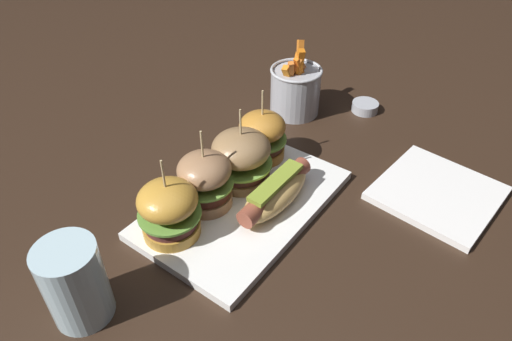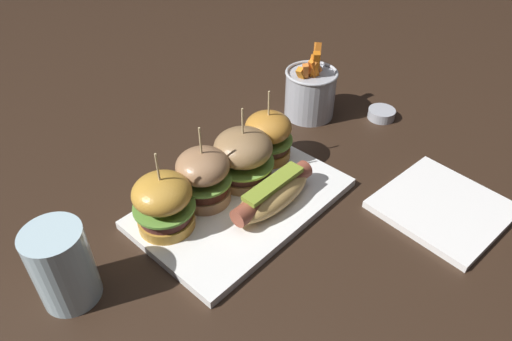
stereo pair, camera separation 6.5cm
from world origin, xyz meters
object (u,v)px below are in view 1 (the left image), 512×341
object	(u,v)px
slider_center_left	(205,180)
side_plate	(437,193)
platter_main	(244,204)
slider_far_right	(262,135)
water_glass	(75,283)
slider_far_left	(169,210)
fries_bucket	(295,89)
sauce_ramekin	(365,107)
hot_dog	(276,192)
slider_center_right	(241,157)

from	to	relation	value
slider_center_left	side_plate	size ratio (longest dim) A/B	0.76
platter_main	slider_far_right	size ratio (longest dim) A/B	2.54
slider_center_left	side_plate	bearing A→B (deg)	-48.94
slider_center_left	water_glass	size ratio (longest dim) A/B	1.17
slider_far_left	fries_bucket	xyz separation A→B (m)	(0.41, 0.05, -0.01)
slider_far_right	side_plate	size ratio (longest dim) A/B	0.73
platter_main	sauce_ramekin	distance (m)	0.39
platter_main	water_glass	xyz separation A→B (m)	(-0.28, 0.05, 0.05)
slider_far_left	slider_center_left	xyz separation A→B (m)	(0.08, 0.00, 0.00)
slider_far_right	water_glass	world-z (taller)	slider_far_right
platter_main	fries_bucket	bearing A→B (deg)	17.35
hot_dog	slider_center_right	distance (m)	0.08
slider_center_left	fries_bucket	xyz separation A→B (m)	(0.33, 0.05, -0.01)
fries_bucket	water_glass	xyz separation A→B (m)	(-0.57, -0.05, 0.01)
slider_far_left	slider_center_right	world-z (taller)	slider_center_right
platter_main	fries_bucket	xyz separation A→B (m)	(0.29, 0.09, 0.05)
slider_center_right	slider_center_left	bearing A→B (deg)	173.31
hot_dog	platter_main	bearing A→B (deg)	118.88
hot_dog	water_glass	size ratio (longest dim) A/B	1.38
side_plate	water_glass	bearing A→B (deg)	149.42
slider_center_left	slider_far_right	distance (m)	0.15
sauce_ramekin	slider_far_left	bearing A→B (deg)	172.01
slider_far_right	fries_bucket	distance (m)	0.19
platter_main	side_plate	world-z (taller)	platter_main
sauce_ramekin	side_plate	xyz separation A→B (m)	(-0.17, -0.22, -0.00)
slider_far_left	slider_center_left	world-z (taller)	slider_center_left
slider_far_left	water_glass	world-z (taller)	slider_far_left
platter_main	slider_center_left	xyz separation A→B (m)	(-0.04, 0.04, 0.05)
slider_far_left	fries_bucket	distance (m)	0.41
water_glass	side_plate	bearing A→B (deg)	-30.58
slider_far_right	sauce_ramekin	world-z (taller)	slider_far_right
slider_center_right	water_glass	bearing A→B (deg)	178.06
platter_main	slider_far_right	xyz separation A→B (m)	(0.11, 0.05, 0.05)
sauce_ramekin	slider_center_left	bearing A→B (deg)	170.47
fries_bucket	side_plate	size ratio (longest dim) A/B	0.81
slider_far_left	slider_far_right	distance (m)	0.23
platter_main	hot_dog	size ratio (longest dim) A/B	2.07
hot_dog	side_plate	size ratio (longest dim) A/B	0.90
slider_center_right	fries_bucket	size ratio (longest dim) A/B	0.93
fries_bucket	water_glass	distance (m)	0.57
slider_far_left	slider_far_right	bearing A→B (deg)	0.67
water_glass	hot_dog	bearing A→B (deg)	-16.70
platter_main	slider_far_right	world-z (taller)	slider_far_right
platter_main	side_plate	size ratio (longest dim) A/B	1.86
fries_bucket	side_plate	bearing A→B (deg)	-103.87
slider_far_right	water_glass	size ratio (longest dim) A/B	1.12
hot_dog	slider_center_right	size ratio (longest dim) A/B	1.18
platter_main	slider_far_left	xyz separation A→B (m)	(-0.12, 0.04, 0.05)
slider_far_right	slider_far_left	bearing A→B (deg)	-179.33
hot_dog	fries_bucket	size ratio (longest dim) A/B	1.10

